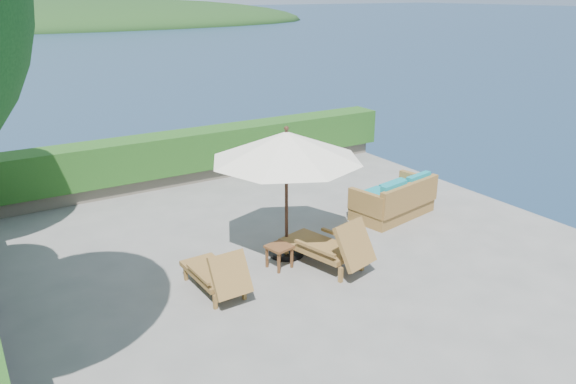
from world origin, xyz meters
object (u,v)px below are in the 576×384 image
patio_umbrella (286,147)px  lounge_right (330,246)px  side_table (279,250)px  wicker_loveseat (395,201)px  lounge_left (217,273)px

patio_umbrella → lounge_right: bearing=-65.5°
lounge_right → side_table: bearing=134.4°
side_table → wicker_loveseat: 3.63m
lounge_left → wicker_loveseat: wicker_loveseat is taller
side_table → wicker_loveseat: bearing=12.7°
patio_umbrella → lounge_left: size_ratio=1.91×
patio_umbrella → lounge_right: patio_umbrella is taller
lounge_right → wicker_loveseat: bearing=10.8°
lounge_right → wicker_loveseat: 3.02m
patio_umbrella → wicker_loveseat: size_ratio=1.41×
lounge_left → side_table: bearing=8.5°
side_table → wicker_loveseat: (3.54, 0.79, 0.01)m
lounge_left → side_table: (1.37, 0.26, -0.01)m
wicker_loveseat → lounge_left: bearing=-179.0°
lounge_left → lounge_right: (2.18, -0.23, 0.06)m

